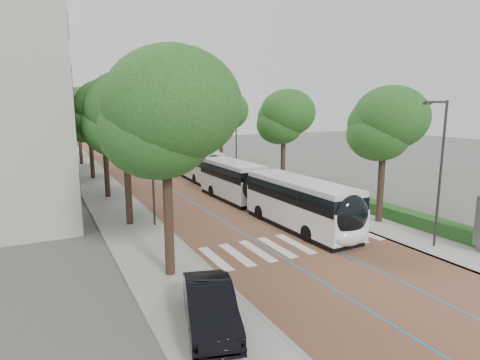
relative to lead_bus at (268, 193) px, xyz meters
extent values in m
plane|color=#51544C|center=(-2.05, -7.18, -1.63)|extent=(160.00, 160.00, 0.00)
cube|color=brown|center=(-2.05, 32.82, -1.62)|extent=(11.00, 140.00, 0.02)
cube|color=#999690|center=(-9.55, 32.82, -1.57)|extent=(4.00, 140.00, 0.12)
cube|color=#999690|center=(5.45, 32.82, -1.57)|extent=(4.00, 140.00, 0.12)
cube|color=gray|center=(-7.65, 32.82, -1.57)|extent=(0.20, 140.00, 0.14)
cube|color=gray|center=(3.55, 32.82, -1.57)|extent=(0.20, 140.00, 0.14)
cube|color=silver|center=(-6.85, -6.18, -1.60)|extent=(0.55, 3.60, 0.01)
cube|color=silver|center=(-5.60, -6.18, -1.60)|extent=(0.55, 3.60, 0.01)
cube|color=silver|center=(-4.35, -6.18, -1.60)|extent=(0.55, 3.60, 0.01)
cube|color=silver|center=(-3.10, -6.18, -1.60)|extent=(0.55, 3.60, 0.01)
cube|color=silver|center=(-1.85, -6.18, -1.60)|extent=(0.55, 3.60, 0.01)
cube|color=silver|center=(-0.60, -6.18, -1.60)|extent=(0.55, 3.60, 0.01)
cube|color=silver|center=(0.65, -6.18, -1.60)|extent=(0.55, 3.60, 0.01)
cube|color=silver|center=(1.90, -6.18, -1.60)|extent=(0.55, 3.60, 0.01)
cube|color=silver|center=(3.15, -6.18, -1.60)|extent=(0.55, 3.60, 0.01)
cube|color=#226DAA|center=(-3.65, 32.82, -1.60)|extent=(0.12, 126.00, 0.01)
cube|color=#226DAA|center=(-0.45, 32.82, -1.60)|extent=(0.12, 126.00, 0.01)
cube|color=black|center=(-12.50, 20.82, 1.37)|extent=(0.12, 38.00, 1.60)
cube|color=black|center=(-12.50, 20.82, 4.57)|extent=(0.12, 38.00, 1.60)
cube|color=black|center=(-12.50, 20.82, 7.77)|extent=(0.12, 38.00, 1.60)
cube|color=black|center=(-12.50, 20.82, 10.77)|extent=(0.12, 38.00, 1.60)
cube|color=#1E4819|center=(7.05, -7.18, -1.11)|extent=(1.20, 14.00, 0.80)
cylinder|color=#303133|center=(4.75, -10.18, 2.49)|extent=(0.14, 0.14, 8.00)
cube|color=#303133|center=(3.95, -10.18, 6.39)|extent=(1.70, 0.12, 0.12)
cube|color=#303133|center=(3.25, -10.18, 6.31)|extent=(0.50, 0.20, 0.10)
cylinder|color=#303133|center=(4.75, 14.82, 2.49)|extent=(0.14, 0.14, 8.00)
cube|color=#303133|center=(3.95, 14.82, 6.39)|extent=(1.70, 0.12, 0.12)
cube|color=#303133|center=(3.25, 14.82, 6.31)|extent=(0.50, 0.20, 0.10)
cylinder|color=#303133|center=(-8.15, 0.82, 2.49)|extent=(0.14, 0.14, 8.00)
cylinder|color=black|center=(-9.55, -7.18, 0.96)|extent=(0.44, 0.44, 5.17)
ellipsoid|color=#1E4716|center=(-9.55, -7.18, 5.65)|extent=(6.00, 6.00, 5.10)
cylinder|color=black|center=(-9.55, 1.82, 0.88)|extent=(0.44, 0.44, 5.02)
ellipsoid|color=#1E4716|center=(-9.55, 1.82, 5.44)|extent=(5.61, 5.61, 4.77)
cylinder|color=black|center=(-9.55, 10.82, 0.93)|extent=(0.44, 0.44, 5.11)
ellipsoid|color=#1E4716|center=(-9.55, 10.82, 5.57)|extent=(5.20, 5.20, 4.42)
cylinder|color=black|center=(-9.55, 20.82, 0.65)|extent=(0.44, 0.44, 4.55)
ellipsoid|color=#1E4716|center=(-9.55, 20.82, 4.78)|extent=(5.47, 5.47, 4.65)
cylinder|color=black|center=(-9.55, 32.82, 0.86)|extent=(0.44, 0.44, 4.98)
ellipsoid|color=#1E4716|center=(-9.55, 32.82, 5.39)|extent=(6.12, 6.12, 5.20)
cylinder|color=black|center=(-9.55, 47.82, 0.94)|extent=(0.44, 0.44, 5.14)
ellipsoid|color=#1E4716|center=(-9.55, 47.82, 5.62)|extent=(6.22, 6.22, 5.28)
cylinder|color=black|center=(5.65, -5.18, 0.67)|extent=(0.44, 0.44, 4.60)
ellipsoid|color=#1E4716|center=(5.65, -5.18, 4.86)|extent=(4.85, 4.85, 4.12)
cylinder|color=black|center=(5.65, 6.82, 0.72)|extent=(0.44, 0.44, 4.69)
ellipsoid|color=#1E4716|center=(5.65, 6.82, 4.98)|extent=(5.02, 5.02, 4.27)
cylinder|color=black|center=(5.65, 20.82, 0.74)|extent=(0.44, 0.44, 4.73)
ellipsoid|color=#1E4716|center=(5.65, 20.82, 5.04)|extent=(6.03, 6.03, 5.13)
cylinder|color=black|center=(5.65, 36.82, 0.73)|extent=(0.44, 0.44, 4.71)
ellipsoid|color=#1E4716|center=(5.65, 36.82, 5.01)|extent=(4.99, 4.99, 4.24)
cylinder|color=black|center=(-0.04, 1.30, 0.15)|extent=(2.32, 0.96, 2.30)
cube|color=white|center=(0.11, -3.83, -0.37)|extent=(2.76, 9.43, 1.82)
cube|color=black|center=(0.11, -3.83, 0.77)|extent=(2.80, 9.24, 0.97)
cube|color=silver|center=(0.11, -3.83, 1.42)|extent=(2.71, 9.24, 0.31)
cube|color=black|center=(0.11, -3.83, -1.45)|extent=(2.70, 9.05, 0.35)
cube|color=white|center=(-0.16, 5.62, -0.37)|extent=(2.72, 7.81, 1.82)
cube|color=black|center=(-0.16, 5.62, 0.77)|extent=(2.75, 7.65, 0.97)
cube|color=silver|center=(-0.16, 5.62, 1.42)|extent=(2.66, 7.65, 0.31)
cube|color=black|center=(-0.16, 5.62, -1.45)|extent=(2.66, 7.50, 0.35)
ellipsoid|color=black|center=(0.23, -8.36, 0.38)|extent=(2.38, 1.17, 2.28)
ellipsoid|color=white|center=(0.24, -8.41, -0.76)|extent=(2.38, 1.07, 1.14)
cylinder|color=black|center=(-0.96, -6.14, -1.13)|extent=(0.33, 1.01, 1.00)
cylinder|color=black|center=(1.30, -6.08, -1.13)|extent=(0.33, 1.01, 1.00)
cylinder|color=black|center=(-1.33, 7.26, -1.13)|extent=(0.33, 1.01, 1.00)
cylinder|color=black|center=(0.92, 7.32, -1.13)|extent=(0.33, 1.01, 1.00)
cylinder|color=black|center=(-1.11, -0.78, -1.13)|extent=(0.33, 1.01, 1.00)
cylinder|color=black|center=(1.15, -0.72, -1.13)|extent=(0.33, 1.01, 1.00)
cube|color=white|center=(0.62, 16.97, -0.37)|extent=(2.80, 12.06, 1.82)
cube|color=black|center=(0.62, 16.97, 0.77)|extent=(2.83, 11.82, 0.97)
cube|color=silver|center=(0.62, 16.97, 1.42)|extent=(2.74, 11.82, 0.31)
cube|color=black|center=(0.62, 16.97, -1.45)|extent=(2.74, 11.58, 0.35)
ellipsoid|color=black|center=(0.47, 11.12, 0.38)|extent=(2.38, 1.16, 2.28)
ellipsoid|color=white|center=(0.47, 11.07, -0.76)|extent=(2.37, 1.06, 1.14)
cylinder|color=black|center=(-0.60, 13.40, -1.13)|extent=(0.32, 1.01, 1.00)
cylinder|color=black|center=(1.66, 13.34, -1.13)|extent=(0.32, 1.01, 1.00)
cylinder|color=black|center=(-0.42, 20.79, -1.13)|extent=(0.32, 1.01, 1.00)
cylinder|color=black|center=(1.84, 20.74, -1.13)|extent=(0.32, 1.01, 1.00)
cube|color=white|center=(-0.12, 28.86, -0.37)|extent=(3.00, 12.09, 1.82)
cube|color=black|center=(-0.12, 28.86, 0.77)|extent=(3.03, 11.86, 0.97)
cube|color=silver|center=(-0.12, 28.86, 1.42)|extent=(2.94, 11.85, 0.31)
cube|color=black|center=(-0.12, 28.86, -1.45)|extent=(2.93, 11.61, 0.35)
ellipsoid|color=black|center=(0.13, 23.01, 0.38)|extent=(2.39, 1.20, 2.28)
ellipsoid|color=white|center=(0.13, 22.96, -0.76)|extent=(2.39, 1.10, 1.14)
cylinder|color=black|center=(-1.10, 25.21, -1.13)|extent=(0.34, 1.01, 1.00)
cylinder|color=black|center=(1.16, 25.31, -1.13)|extent=(0.34, 1.01, 1.00)
cylinder|color=black|center=(-1.40, 32.61, -1.13)|extent=(0.34, 1.01, 1.00)
cylinder|color=black|center=(0.85, 32.70, -1.13)|extent=(0.34, 1.01, 1.00)
cube|color=white|center=(0.16, 42.57, -0.37)|extent=(2.74, 12.05, 1.82)
cube|color=black|center=(0.16, 42.57, 0.77)|extent=(2.78, 11.81, 0.97)
cube|color=silver|center=(0.16, 42.57, 1.42)|extent=(2.69, 11.81, 0.31)
cube|color=black|center=(0.16, 42.57, -1.45)|extent=(2.68, 11.57, 0.35)
ellipsoid|color=black|center=(0.28, 36.72, 0.38)|extent=(2.37, 1.15, 2.28)
ellipsoid|color=white|center=(0.28, 36.67, -0.76)|extent=(2.37, 1.05, 1.14)
cylinder|color=black|center=(-0.89, 38.94, -1.13)|extent=(0.32, 1.01, 1.00)
cylinder|color=black|center=(1.37, 38.99, -1.13)|extent=(0.32, 1.01, 1.00)
cylinder|color=black|center=(-1.04, 46.34, -1.13)|extent=(0.32, 1.01, 1.00)
cylinder|color=black|center=(1.22, 46.39, -1.13)|extent=(0.32, 1.01, 1.00)
cube|color=white|center=(0.40, 56.50, -0.37)|extent=(2.57, 12.01, 1.82)
cube|color=black|center=(0.40, 56.50, 0.77)|extent=(2.61, 11.78, 0.97)
cube|color=silver|center=(0.40, 56.50, 1.42)|extent=(2.52, 11.77, 0.31)
cube|color=black|center=(0.40, 56.50, -1.45)|extent=(2.52, 11.53, 0.35)
ellipsoid|color=black|center=(0.43, 50.65, 0.38)|extent=(2.36, 1.11, 2.28)
ellipsoid|color=white|center=(0.43, 50.60, -0.76)|extent=(2.36, 1.01, 1.14)
cylinder|color=black|center=(-0.71, 52.89, -1.13)|extent=(0.31, 1.00, 1.00)
cylinder|color=black|center=(1.55, 52.90, -1.13)|extent=(0.31, 1.00, 1.00)
cylinder|color=black|center=(-0.76, 60.29, -1.13)|extent=(0.31, 1.00, 1.00)
cylinder|color=black|center=(1.50, 60.30, -1.13)|extent=(0.31, 1.00, 1.00)
imported|color=black|center=(-9.63, -12.23, -0.72)|extent=(2.86, 5.03, 1.57)
camera|label=1|loc=(-14.57, -24.34, 6.22)|focal=30.00mm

